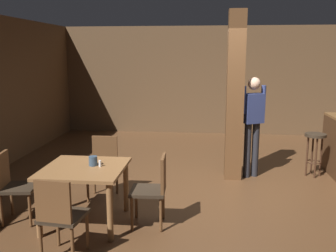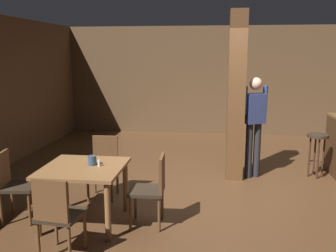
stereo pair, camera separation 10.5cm
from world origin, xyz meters
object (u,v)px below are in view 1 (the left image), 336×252
chair_east (154,187)px  napkin_cup (93,161)px  dining_table (85,176)px  chair_north (103,164)px  chair_south (60,214)px  salt_shaker (100,163)px  chair_west (13,183)px  bar_stool_near (315,144)px  standing_person (253,120)px

chair_east → napkin_cup: size_ratio=7.44×
dining_table → chair_north: 0.91m
chair_south → salt_shaker: (0.17, 0.89, 0.27)m
chair_west → bar_stool_near: size_ratio=1.18×
chair_east → standing_person: standing_person is taller
chair_north → salt_shaker: size_ratio=11.33×
napkin_cup → bar_stool_near: napkin_cup is taller
chair_east → salt_shaker: bearing=179.4°
napkin_cup → bar_stool_near: (3.26, 2.14, -0.23)m
chair_east → chair_north: (-0.88, 0.88, 0.00)m
standing_person → bar_stool_near: 1.18m
chair_west → chair_south: (0.94, -0.81, 0.00)m
standing_person → salt_shaker: bearing=-135.5°
chair_north → standing_person: 2.61m
chair_west → dining_table: bearing=2.8°
chair_east → chair_west: bearing=-177.6°
dining_table → bar_stool_near: bearing=33.4°
salt_shaker → chair_west: bearing=-175.8°
chair_west → chair_south: size_ratio=1.00×
chair_west → chair_east: size_ratio=1.00×
dining_table → bar_stool_near: bar_stool_near is taller
chair_east → salt_shaker: chair_east is taller
chair_west → chair_north: 1.31m
salt_shaker → dining_table: bearing=-169.2°
salt_shaker → napkin_cup: bearing=162.1°
napkin_cup → chair_south: bearing=-94.5°
standing_person → dining_table: bearing=-137.5°
salt_shaker → standing_person: bearing=44.5°
salt_shaker → standing_person: size_ratio=0.05×
chair_north → dining_table: bearing=-88.7°
dining_table → chair_east: size_ratio=1.11×
dining_table → chair_east: 0.87m
dining_table → salt_shaker: size_ratio=12.52×
napkin_cup → salt_shaker: (0.10, -0.03, -0.02)m
chair_east → chair_south: bearing=-133.5°
chair_south → standing_person: standing_person is taller
chair_west → standing_person: 3.86m
chair_north → salt_shaker: chair_north is taller
chair_west → chair_north: (0.90, 0.95, 0.00)m
bar_stool_near → dining_table: bearing=-146.6°
chair_west → salt_shaker: 1.15m
chair_west → napkin_cup: 1.06m
bar_stool_near → napkin_cup: bearing=-146.7°
chair_south → napkin_cup: 0.97m
dining_table → bar_stool_near: size_ratio=1.30×
chair_east → standing_person: size_ratio=0.52×
chair_north → standing_person: (2.28, 1.17, 0.50)m
chair_north → napkin_cup: size_ratio=7.44×
dining_table → salt_shaker: (0.19, 0.04, 0.16)m
chair_west → napkin_cup: size_ratio=7.44×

